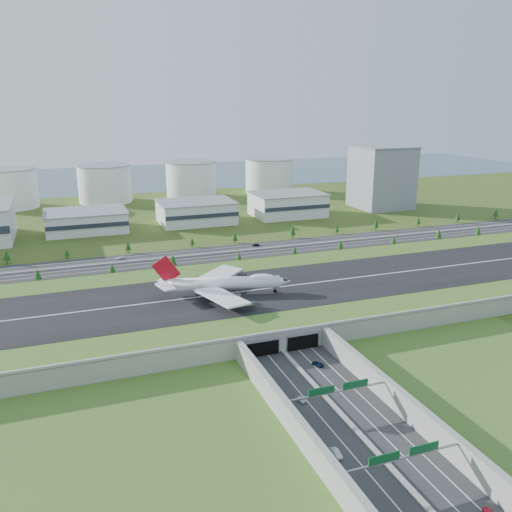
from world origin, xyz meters
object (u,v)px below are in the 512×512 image
object	(u,v)px
car_2	(318,364)
car_7	(120,258)
office_tower	(382,177)
car_5	(256,245)
car_1	(336,453)
car_0	(301,399)
car_6	(437,235)
fuel_tank_a	(9,189)
boeing_747	(223,283)

from	to	relation	value
car_2	car_7	world-z (taller)	car_2
office_tower	car_5	size ratio (longest dim) A/B	11.29
office_tower	car_5	xyz separation A→B (m)	(-155.03, -90.61, -26.58)
car_2	car_5	world-z (taller)	car_5
office_tower	car_1	bearing A→B (deg)	-124.26
car_0	car_6	size ratio (longest dim) A/B	0.92
fuel_tank_a	car_2	distance (m)	396.61
car_2	car_5	xyz separation A→B (m)	(37.14, 169.46, 0.12)
boeing_747	car_7	xyz separation A→B (m)	(-36.30, 103.70, -12.87)
car_6	fuel_tank_a	bearing A→B (deg)	57.49
boeing_747	car_6	distance (m)	207.51
car_7	office_tower	bearing A→B (deg)	103.64
car_1	car_7	bearing A→B (deg)	97.87
car_0	boeing_747	bearing A→B (deg)	79.38
car_1	car_6	distance (m)	276.67
car_0	car_6	distance (m)	254.55
car_7	boeing_747	bearing A→B (deg)	12.52
office_tower	car_2	world-z (taller)	office_tower
car_5	car_0	bearing A→B (deg)	0.03
fuel_tank_a	car_1	bearing A→B (deg)	-75.61
office_tower	car_0	distance (m)	350.72
car_5	car_6	world-z (taller)	car_5
office_tower	car_2	bearing A→B (deg)	-126.46
boeing_747	car_2	size ratio (longest dim) A/B	12.76
car_0	car_1	world-z (taller)	car_1
car_0	car_7	distance (m)	192.90
office_tower	fuel_tank_a	size ratio (longest dim) A/B	1.10
car_1	car_6	bearing A→B (deg)	45.48
car_5	car_2	bearing A→B (deg)	3.41
office_tower	car_6	world-z (taller)	office_tower
car_0	car_7	bearing A→B (deg)	90.04
car_5	car_6	bearing A→B (deg)	98.02
office_tower	car_7	size ratio (longest dim) A/B	12.05
car_0	car_6	world-z (taller)	car_0
fuel_tank_a	car_7	distance (m)	220.03
fuel_tank_a	car_2	world-z (taller)	fuel_tank_a
car_0	car_5	xyz separation A→B (m)	(53.56, 190.07, 0.06)
fuel_tank_a	boeing_747	xyz separation A→B (m)	(110.89, -310.03, -3.85)
fuel_tank_a	car_5	world-z (taller)	fuel_tank_a
office_tower	car_0	world-z (taller)	office_tower
car_2	car_6	size ratio (longest dim) A/B	1.04
office_tower	fuel_tank_a	world-z (taller)	office_tower
boeing_747	car_7	distance (m)	110.62
car_0	car_2	world-z (taller)	car_0
boeing_747	car_0	distance (m)	86.61
boeing_747	office_tower	bearing A→B (deg)	57.68
car_6	car_7	world-z (taller)	car_7
boeing_747	car_7	bearing A→B (deg)	123.97
car_1	car_7	xyz separation A→B (m)	(-34.39, 218.43, -0.15)
fuel_tank_a	car_5	size ratio (longest dim) A/B	10.27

